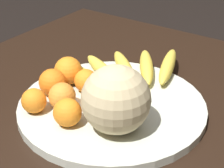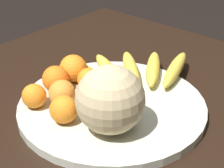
{
  "view_description": "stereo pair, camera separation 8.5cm",
  "coord_description": "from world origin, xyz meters",
  "px_view_note": "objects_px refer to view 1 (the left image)",
  "views": [
    {
      "loc": [
        -0.54,
        -0.48,
        1.2
      ],
      "look_at": [
        0.07,
        -0.06,
        0.79
      ],
      "focal_mm": 60.0,
      "sensor_mm": 36.0,
      "label": 1
    },
    {
      "loc": [
        -0.49,
        -0.55,
        1.2
      ],
      "look_at": [
        0.07,
        -0.06,
        0.79
      ],
      "focal_mm": 60.0,
      "sensor_mm": 36.0,
      "label": 2
    }
  ],
  "objects_px": {
    "orange_front_right": "(115,87)",
    "orange_front_left": "(52,82)",
    "fruit_bowl": "(112,106)",
    "melon": "(116,100)",
    "kitchen_table": "(76,149)",
    "orange_mid_center": "(62,96)",
    "orange_back_left": "(86,81)",
    "banana_bunch": "(127,69)",
    "orange_back_right": "(34,101)",
    "orange_side_extra": "(67,113)",
    "orange_top_small": "(68,71)"
  },
  "relations": [
    {
      "from": "orange_top_small",
      "to": "orange_front_right",
      "type": "bearing_deg",
      "value": -90.37
    },
    {
      "from": "kitchen_table",
      "to": "orange_front_left",
      "type": "xyz_separation_m",
      "value": [
        0.02,
        0.08,
        0.15
      ]
    },
    {
      "from": "kitchen_table",
      "to": "fruit_bowl",
      "type": "relative_size",
      "value": 2.84
    },
    {
      "from": "kitchen_table",
      "to": "orange_back_right",
      "type": "distance_m",
      "value": 0.17
    },
    {
      "from": "orange_front_right",
      "to": "orange_top_small",
      "type": "bearing_deg",
      "value": 89.63
    },
    {
      "from": "orange_side_extra",
      "to": "orange_front_left",
      "type": "bearing_deg",
      "value": 55.88
    },
    {
      "from": "kitchen_table",
      "to": "orange_front_right",
      "type": "bearing_deg",
      "value": -34.92
    },
    {
      "from": "orange_front_right",
      "to": "orange_front_left",
      "type": "bearing_deg",
      "value": 114.68
    },
    {
      "from": "fruit_bowl",
      "to": "orange_back_right",
      "type": "relative_size",
      "value": 7.78
    },
    {
      "from": "orange_back_left",
      "to": "kitchen_table",
      "type": "bearing_deg",
      "value": -163.61
    },
    {
      "from": "banana_bunch",
      "to": "orange_top_small",
      "type": "bearing_deg",
      "value": 93.42
    },
    {
      "from": "orange_front_left",
      "to": "orange_back_right",
      "type": "relative_size",
      "value": 1.16
    },
    {
      "from": "banana_bunch",
      "to": "orange_mid_center",
      "type": "relative_size",
      "value": 5.06
    },
    {
      "from": "orange_side_extra",
      "to": "orange_mid_center",
      "type": "bearing_deg",
      "value": 50.68
    },
    {
      "from": "banana_bunch",
      "to": "orange_mid_center",
      "type": "bearing_deg",
      "value": 124.11
    },
    {
      "from": "melon",
      "to": "orange_side_extra",
      "type": "bearing_deg",
      "value": 116.42
    },
    {
      "from": "melon",
      "to": "orange_mid_center",
      "type": "relative_size",
      "value": 2.31
    },
    {
      "from": "orange_back_left",
      "to": "orange_back_right",
      "type": "xyz_separation_m",
      "value": [
        -0.14,
        0.04,
        -0.0
      ]
    },
    {
      "from": "fruit_bowl",
      "to": "melon",
      "type": "xyz_separation_m",
      "value": [
        -0.08,
        -0.06,
        0.08
      ]
    },
    {
      "from": "melon",
      "to": "orange_back_right",
      "type": "relative_size",
      "value": 2.53
    },
    {
      "from": "orange_front_right",
      "to": "orange_top_small",
      "type": "xyz_separation_m",
      "value": [
        0.0,
        0.14,
        0.0
      ]
    },
    {
      "from": "melon",
      "to": "orange_top_small",
      "type": "xyz_separation_m",
      "value": [
        0.09,
        0.21,
        -0.04
      ]
    },
    {
      "from": "orange_side_extra",
      "to": "orange_front_right",
      "type": "bearing_deg",
      "value": -10.5
    },
    {
      "from": "kitchen_table",
      "to": "orange_mid_center",
      "type": "relative_size",
      "value": 20.09
    },
    {
      "from": "orange_side_extra",
      "to": "kitchen_table",
      "type": "bearing_deg",
      "value": 29.9
    },
    {
      "from": "orange_front_right",
      "to": "orange_back_right",
      "type": "relative_size",
      "value": 1.23
    },
    {
      "from": "banana_bunch",
      "to": "orange_back_right",
      "type": "relative_size",
      "value": 5.56
    },
    {
      "from": "orange_back_right",
      "to": "kitchen_table",
      "type": "bearing_deg",
      "value": -45.95
    },
    {
      "from": "banana_bunch",
      "to": "orange_back_left",
      "type": "height_order",
      "value": "orange_back_left"
    },
    {
      "from": "orange_front_left",
      "to": "orange_mid_center",
      "type": "relative_size",
      "value": 1.06
    },
    {
      "from": "fruit_bowl",
      "to": "orange_top_small",
      "type": "height_order",
      "value": "orange_top_small"
    },
    {
      "from": "orange_mid_center",
      "to": "orange_back_left",
      "type": "relative_size",
      "value": 1.07
    },
    {
      "from": "fruit_bowl",
      "to": "orange_back_right",
      "type": "xyz_separation_m",
      "value": [
        -0.13,
        0.12,
        0.04
      ]
    },
    {
      "from": "orange_mid_center",
      "to": "orange_front_right",
      "type": "bearing_deg",
      "value": -39.29
    },
    {
      "from": "orange_front_right",
      "to": "orange_top_small",
      "type": "distance_m",
      "value": 0.14
    },
    {
      "from": "kitchen_table",
      "to": "orange_top_small",
      "type": "xyz_separation_m",
      "value": [
        0.08,
        0.08,
        0.15
      ]
    },
    {
      "from": "orange_side_extra",
      "to": "orange_back_left",
      "type": "bearing_deg",
      "value": 22.42
    },
    {
      "from": "orange_side_extra",
      "to": "orange_back_right",
      "type": "bearing_deg",
      "value": 92.53
    },
    {
      "from": "orange_front_right",
      "to": "orange_back_left",
      "type": "relative_size",
      "value": 1.2
    },
    {
      "from": "orange_front_left",
      "to": "banana_bunch",
      "type": "bearing_deg",
      "value": -27.05
    },
    {
      "from": "melon",
      "to": "orange_side_extra",
      "type": "relative_size",
      "value": 2.34
    },
    {
      "from": "orange_back_left",
      "to": "orange_top_small",
      "type": "xyz_separation_m",
      "value": [
        0.01,
        0.06,
        0.01
      ]
    },
    {
      "from": "fruit_bowl",
      "to": "orange_back_left",
      "type": "height_order",
      "value": "orange_back_left"
    },
    {
      "from": "orange_side_extra",
      "to": "banana_bunch",
      "type": "bearing_deg",
      "value": 4.07
    },
    {
      "from": "banana_bunch",
      "to": "orange_front_right",
      "type": "relative_size",
      "value": 4.52
    },
    {
      "from": "melon",
      "to": "orange_top_small",
      "type": "bearing_deg",
      "value": 65.74
    },
    {
      "from": "melon",
      "to": "orange_back_left",
      "type": "relative_size",
      "value": 2.48
    },
    {
      "from": "kitchen_table",
      "to": "orange_side_extra",
      "type": "relative_size",
      "value": 20.39
    },
    {
      "from": "orange_top_small",
      "to": "orange_side_extra",
      "type": "xyz_separation_m",
      "value": [
        -0.14,
        -0.12,
        -0.0
      ]
    },
    {
      "from": "kitchen_table",
      "to": "melon",
      "type": "height_order",
      "value": "melon"
    }
  ]
}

